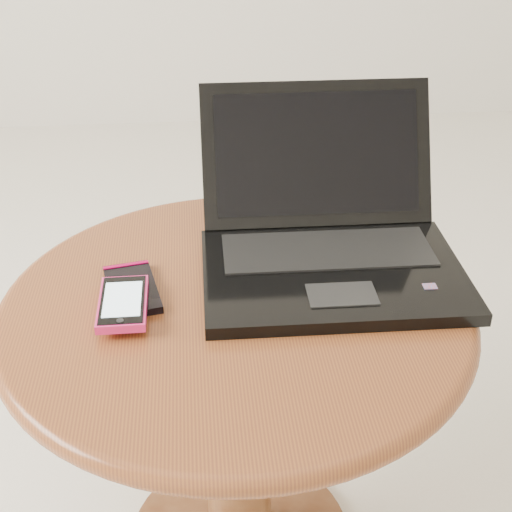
{
  "coord_description": "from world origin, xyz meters",
  "views": [
    {
      "loc": [
        -0.03,
        -0.82,
        1.03
      ],
      "look_at": [
        0.04,
        -0.03,
        0.56
      ],
      "focal_mm": 50.74,
      "sensor_mm": 36.0,
      "label": 1
    }
  ],
  "objects": [
    {
      "name": "table",
      "position": [
        0.02,
        -0.03,
        0.39
      ],
      "size": [
        0.63,
        0.63,
        0.5
      ],
      "color": "#532912",
      "rests_on": "ground"
    },
    {
      "name": "phone_black",
      "position": [
        -0.12,
        -0.01,
        0.5
      ],
      "size": [
        0.09,
        0.13,
        0.01
      ],
      "color": "black",
      "rests_on": "table"
    },
    {
      "name": "laptop",
      "position": [
        0.15,
        0.05,
        0.54
      ],
      "size": [
        0.36,
        0.35,
        0.21
      ],
      "color": "black",
      "rests_on": "table"
    },
    {
      "name": "phone_pink",
      "position": [
        -0.13,
        -0.06,
        0.52
      ],
      "size": [
        0.06,
        0.11,
        0.01
      ],
      "color": "#EA246F",
      "rests_on": "phone_black"
    }
  ]
}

